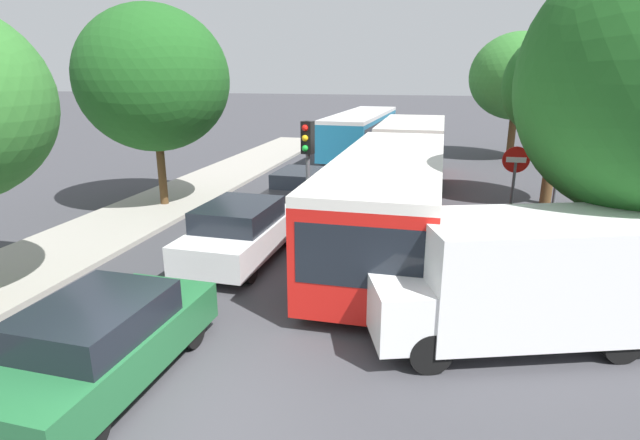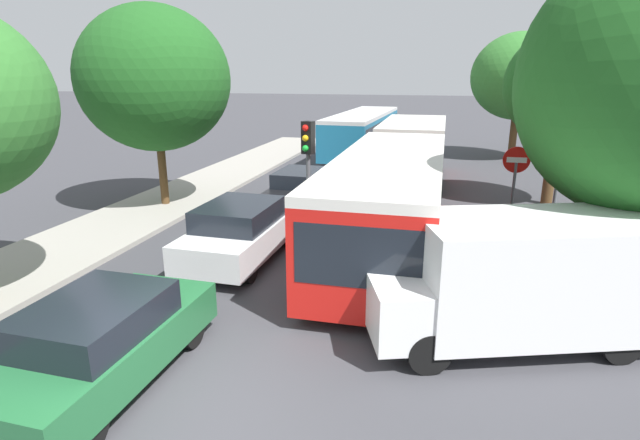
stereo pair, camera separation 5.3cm
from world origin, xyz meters
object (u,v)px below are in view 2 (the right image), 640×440
city_bus_rear (363,130)px  tree_right_mid (560,89)px  queued_car_black (302,189)px  direction_sign_post (561,152)px  tree_right_far (520,77)px  tree_left_mid (154,79)px  articulated_bus (402,170)px  no_entry_sign (514,182)px  queued_car_green (101,342)px  queued_car_white (241,231)px  traffic_light (308,154)px  white_van (521,277)px

city_bus_rear → tree_right_mid: bearing=-137.6°
queued_car_black → direction_sign_post: (8.00, -1.52, 1.86)m
city_bus_rear → tree_right_far: size_ratio=1.65×
city_bus_rear → queued_car_black: bearing=-177.8°
tree_left_mid → city_bus_rear: bearing=70.7°
tree_right_mid → queued_car_black: bearing=-162.2°
articulated_bus → no_entry_sign: (3.23, -2.83, 0.36)m
articulated_bus → tree_left_mid: (-8.31, -1.25, 2.94)m
articulated_bus → queued_car_green: size_ratio=4.23×
articulated_bus → tree_right_far: 14.01m
queued_car_green → tree_right_mid: tree_right_mid is taller
queued_car_green → queued_car_black: size_ratio=1.04×
queued_car_white → tree_left_mid: size_ratio=0.64×
tree_right_mid → tree_right_far: (-0.12, 10.23, 0.31)m
articulated_bus → traffic_light: traffic_light is taller
tree_right_mid → queued_car_green: bearing=-122.6°
queued_car_black → direction_sign_post: size_ratio=1.12×
city_bus_rear → queued_car_black: city_bus_rear is taller
city_bus_rear → no_entry_sign: size_ratio=3.96×
tree_left_mid → tree_right_mid: 13.93m
direction_sign_post → tree_right_mid: size_ratio=0.58×
direction_sign_post → city_bus_rear: bearing=-58.9°
queued_car_green → no_entry_sign: no_entry_sign is taller
traffic_light → queued_car_white: bearing=-16.5°
queued_car_black → city_bus_rear: bearing=1.1°
queued_car_white → city_bus_rear: bearing=0.7°
queued_car_black → white_van: white_van is taller
articulated_bus → traffic_light: 4.25m
queued_car_green → no_entry_sign: bearing=-38.3°
city_bus_rear → tree_left_mid: bearing=163.1°
direction_sign_post → queued_car_black: bearing=-8.5°
tree_right_mid → tree_right_far: 10.24m
tree_left_mid → queued_car_black: bearing=12.0°
direction_sign_post → tree_right_far: tree_right_far is taller
direction_sign_post → articulated_bus: bearing=-18.9°
queued_car_green → white_van: 7.05m
queued_car_white → direction_sign_post: size_ratio=1.22×
articulated_bus → city_bus_rear: 13.12m
city_bus_rear → tree_right_mid: (8.53, -10.13, 2.75)m
no_entry_sign → direction_sign_post: (1.29, 1.08, 0.69)m
city_bus_rear → direction_sign_post: direction_sign_post is taller
tree_left_mid → tree_right_mid: (13.40, 3.78, -0.33)m
tree_right_far → direction_sign_post: bearing=-91.8°
city_bus_rear → queued_car_green: 23.70m
traffic_light → direction_sign_post: bearing=118.3°
queued_car_white → tree_right_far: tree_right_far is taller
articulated_bus → no_entry_sign: 4.30m
white_van → direction_sign_post: (1.70, 6.33, 1.33)m
tree_left_mid → articulated_bus: bearing=8.6°
city_bus_rear → queued_car_green: (-0.13, -23.69, -0.65)m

